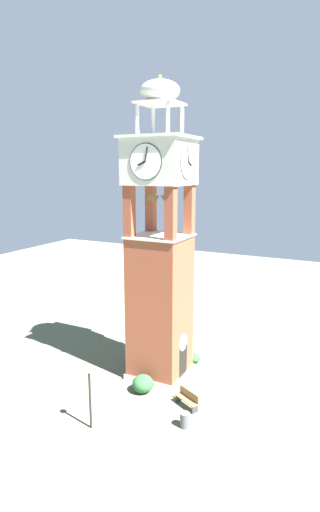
# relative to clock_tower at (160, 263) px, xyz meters

# --- Properties ---
(ground) EXTENTS (80.00, 80.00, 0.00)m
(ground) POSITION_rel_clock_tower_xyz_m (0.00, 0.00, -7.49)
(ground) COLOR #5B664C
(clock_tower) EXTENTS (3.85, 3.85, 18.35)m
(clock_tower) POSITION_rel_clock_tower_xyz_m (0.00, 0.00, 0.00)
(clock_tower) COLOR brown
(clock_tower) RESTS_ON ground
(park_bench) EXTENTS (1.13, 1.62, 0.95)m
(park_bench) POSITION_rel_clock_tower_xyz_m (-2.67, -3.08, -7.00)
(park_bench) COLOR brown
(park_bench) RESTS_ON ground
(lamp_post) EXTENTS (0.36, 0.36, 3.42)m
(lamp_post) POSITION_rel_clock_tower_xyz_m (-6.71, 0.61, -5.08)
(lamp_post) COLOR black
(lamp_post) RESTS_ON ground
(trash_bin) EXTENTS (0.52, 0.52, 0.80)m
(trash_bin) POSITION_rel_clock_tower_xyz_m (-4.46, -3.71, -7.09)
(trash_bin) COLOR #4C4C51
(trash_bin) RESTS_ON ground
(shrub_near_entry) EXTENTS (0.91, 0.91, 0.65)m
(shrub_near_entry) POSITION_rel_clock_tower_xyz_m (2.52, -1.34, -7.16)
(shrub_near_entry) COLOR #28562D
(shrub_near_entry) RESTS_ON ground
(shrub_left_of_tower) EXTENTS (1.28, 1.28, 1.06)m
(shrub_left_of_tower) POSITION_rel_clock_tower_xyz_m (-2.43, -0.08, -6.96)
(shrub_left_of_tower) COLOR #28562D
(shrub_left_of_tower) RESTS_ON ground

